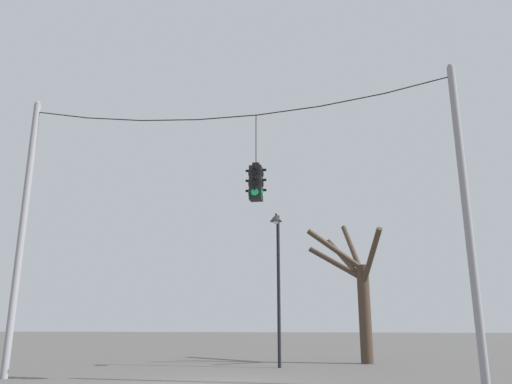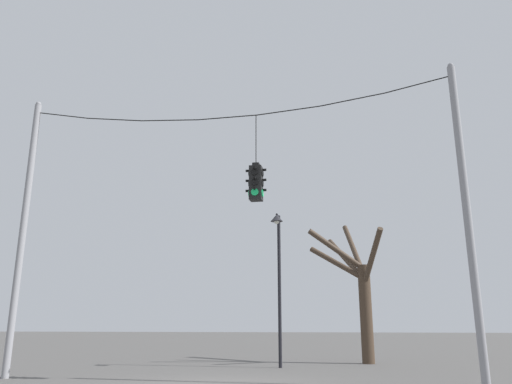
{
  "view_description": "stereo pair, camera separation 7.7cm",
  "coord_description": "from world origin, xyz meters",
  "px_view_note": "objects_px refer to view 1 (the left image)",
  "views": [
    {
      "loc": [
        3.34,
        -12.6,
        1.42
      ],
      "look_at": [
        0.84,
        0.43,
        4.98
      ],
      "focal_mm": 35.0,
      "sensor_mm": 36.0,
      "label": 1
    },
    {
      "loc": [
        3.41,
        -12.59,
        1.42
      ],
      "look_at": [
        0.84,
        0.43,
        4.98
      ],
      "focal_mm": 35.0,
      "sensor_mm": 36.0,
      "label": 2
    }
  ],
  "objects_px": {
    "utility_pole_left": "(22,230)",
    "utility_pole_right": "(467,213)",
    "traffic_light_near_left_pole": "(256,183)",
    "street_lamp": "(277,257)",
    "bare_tree": "(357,287)"
  },
  "relations": [
    {
      "from": "utility_pole_right",
      "to": "street_lamp",
      "type": "xyz_separation_m",
      "value": [
        -5.54,
        4.85,
        -0.36
      ]
    },
    {
      "from": "utility_pole_right",
      "to": "bare_tree",
      "type": "xyz_separation_m",
      "value": [
        -2.74,
        7.73,
        -1.24
      ]
    },
    {
      "from": "utility_pole_right",
      "to": "street_lamp",
      "type": "distance_m",
      "value": 7.37
    },
    {
      "from": "utility_pole_left",
      "to": "utility_pole_right",
      "type": "height_order",
      "value": "same"
    },
    {
      "from": "traffic_light_near_left_pole",
      "to": "bare_tree",
      "type": "bearing_deg",
      "value": 71.01
    },
    {
      "from": "utility_pole_right",
      "to": "utility_pole_left",
      "type": "bearing_deg",
      "value": 180.0
    },
    {
      "from": "bare_tree",
      "to": "utility_pole_right",
      "type": "bearing_deg",
      "value": -70.46
    },
    {
      "from": "bare_tree",
      "to": "traffic_light_near_left_pole",
      "type": "bearing_deg",
      "value": -108.99
    },
    {
      "from": "utility_pole_right",
      "to": "street_lamp",
      "type": "height_order",
      "value": "utility_pole_right"
    },
    {
      "from": "street_lamp",
      "to": "bare_tree",
      "type": "distance_m",
      "value": 4.12
    },
    {
      "from": "utility_pole_left",
      "to": "bare_tree",
      "type": "distance_m",
      "value": 12.51
    },
    {
      "from": "street_lamp",
      "to": "utility_pole_left",
      "type": "bearing_deg",
      "value": -145.1
    },
    {
      "from": "utility_pole_right",
      "to": "traffic_light_near_left_pole",
      "type": "height_order",
      "value": "utility_pole_right"
    },
    {
      "from": "utility_pole_left",
      "to": "traffic_light_near_left_pole",
      "type": "bearing_deg",
      "value": -0.0
    },
    {
      "from": "street_lamp",
      "to": "bare_tree",
      "type": "xyz_separation_m",
      "value": [
        2.8,
        2.88,
        -0.89
      ]
    }
  ]
}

